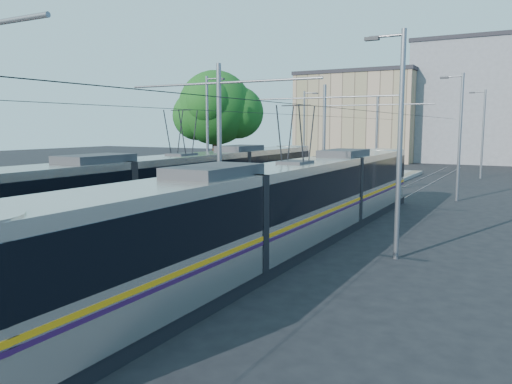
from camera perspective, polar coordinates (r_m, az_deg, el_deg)
The scene contains 13 objects.
ground at distance 15.79m, azimuth -20.45°, elevation -10.34°, with size 160.00×160.00×0.00m, color black.
platform at distance 29.42m, azimuth 5.52°, elevation -1.46°, with size 4.00×50.00×0.30m, color gray.
tactile_strip_left at distance 29.99m, azimuth 2.98°, elevation -0.96°, with size 0.70×50.00×0.01m, color gray.
tactile_strip_right at distance 28.85m, azimuth 8.16°, elevation -1.36°, with size 0.70×50.00×0.01m, color gray.
rails at distance 29.44m, azimuth 5.52°, elevation -1.72°, with size 8.71×70.00×0.03m.
tram_left at distance 25.08m, azimuth -8.43°, elevation 0.54°, with size 2.43×27.89×5.50m.
tram_right at distance 19.41m, azimuth 4.47°, elevation -0.97°, with size 2.43×28.05×5.50m.
catenary at distance 26.48m, azimuth 3.16°, elevation 7.08°, with size 9.20×70.00×7.00m.
street_lamps at distance 32.77m, azimuth 8.43°, elevation 6.49°, with size 15.18×38.22×8.00m.
shelter at distance 23.87m, azimuth 2.06°, elevation -0.13°, with size 0.98×1.23×2.38m.
tree at distance 37.78m, azimuth -4.02°, elevation 9.41°, with size 6.09×5.63×8.85m.
building_left at distance 72.93m, azimuth 11.98°, elevation 8.43°, with size 16.32×12.24×12.20m.
building_centre at distance 73.94m, azimuth 25.06°, elevation 9.30°, with size 18.36×14.28×15.85m.
Camera 1 is at (11.58, -9.66, 4.71)m, focal length 35.00 mm.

